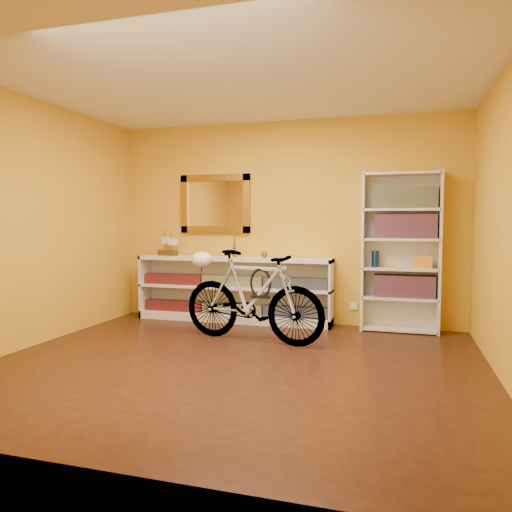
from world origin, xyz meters
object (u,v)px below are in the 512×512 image
(console_unit, at_px, (233,289))
(helmet, at_px, (201,259))
(bicycle, at_px, (252,296))
(bookcase, at_px, (401,252))

(console_unit, bearing_deg, helmet, -95.44)
(bicycle, bearing_deg, bookcase, -47.58)
(bookcase, relative_size, helmet, 7.96)
(bookcase, bearing_deg, helmet, -157.97)
(console_unit, bearing_deg, bookcase, 0.68)
(bicycle, bearing_deg, helmet, 90.00)
(console_unit, relative_size, bookcase, 1.37)
(bookcase, xyz_separation_m, bicycle, (-1.54, -0.99, -0.45))
(helmet, bearing_deg, bookcase, 22.03)
(bookcase, height_order, bicycle, bookcase)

